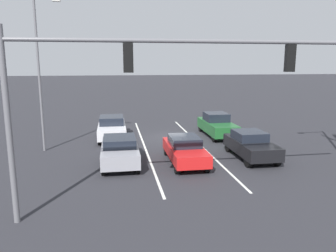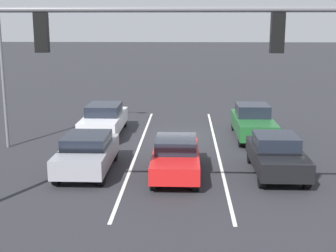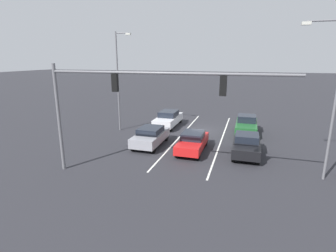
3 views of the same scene
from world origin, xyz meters
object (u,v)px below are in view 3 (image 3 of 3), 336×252
at_px(car_red_midlane_front, 193,141).
at_px(car_black_leftlane_front, 246,145).
at_px(car_gray_rightlane_front, 151,136).
at_px(car_silver_rightlane_second, 168,119).
at_px(traffic_signal_gantry, 121,95).
at_px(street_lamp_right_shoulder, 119,77).
at_px(car_darkgreen_leftlane_second, 246,125).
at_px(street_lamp_left_shoulder, 332,92).

relative_size(car_red_midlane_front, car_black_leftlane_front, 1.07).
bearing_deg(car_gray_rightlane_front, car_black_leftlane_front, 179.81).
distance_m(car_gray_rightlane_front, car_silver_rightlane_second, 6.22).
bearing_deg(car_silver_rightlane_second, car_black_leftlane_front, 140.94).
xyz_separation_m(car_red_midlane_front, car_black_leftlane_front, (-3.83, -0.25, 0.04)).
xyz_separation_m(car_red_midlane_front, traffic_signal_gantry, (2.85, 5.57, 4.07)).
height_order(car_black_leftlane_front, street_lamp_right_shoulder, street_lamp_right_shoulder).
height_order(car_darkgreen_leftlane_second, traffic_signal_gantry, traffic_signal_gantry).
xyz_separation_m(car_black_leftlane_front, car_silver_rightlane_second, (7.67, -6.23, 0.03)).
relative_size(car_darkgreen_leftlane_second, street_lamp_left_shoulder, 0.53).
bearing_deg(car_red_midlane_front, car_darkgreen_leftlane_second, -121.69).
bearing_deg(car_red_midlane_front, car_silver_rightlane_second, -59.29).
xyz_separation_m(street_lamp_right_shoulder, street_lamp_left_shoulder, (-15.68, 6.26, -0.08)).
bearing_deg(street_lamp_right_shoulder, car_silver_rightlane_second, -145.58).
xyz_separation_m(car_gray_rightlane_front, car_darkgreen_leftlane_second, (-7.15, -5.76, 0.04)).
bearing_deg(car_darkgreen_leftlane_second, car_silver_rightlane_second, -3.31).
distance_m(car_darkgreen_leftlane_second, street_lamp_left_shoulder, 10.36).
bearing_deg(traffic_signal_gantry, street_lamp_right_shoulder, -62.25).
xyz_separation_m(car_darkgreen_leftlane_second, street_lamp_left_shoulder, (-4.17, 8.51, 4.18)).
distance_m(street_lamp_right_shoulder, street_lamp_left_shoulder, 16.88).
relative_size(car_darkgreen_leftlane_second, car_silver_rightlane_second, 0.97).
bearing_deg(car_silver_rightlane_second, street_lamp_right_shoulder, 34.42).
distance_m(car_red_midlane_front, street_lamp_right_shoulder, 9.67).
bearing_deg(street_lamp_left_shoulder, car_black_leftlane_front, -33.77).
height_order(street_lamp_right_shoulder, street_lamp_left_shoulder, street_lamp_right_shoulder).
bearing_deg(car_darkgreen_leftlane_second, street_lamp_left_shoulder, 116.11).
relative_size(street_lamp_right_shoulder, street_lamp_left_shoulder, 1.04).
height_order(car_darkgreen_leftlane_second, car_silver_rightlane_second, car_darkgreen_leftlane_second).
distance_m(car_silver_rightlane_second, traffic_signal_gantry, 12.74).
bearing_deg(car_black_leftlane_front, car_darkgreen_leftlane_second, -89.04).
bearing_deg(car_darkgreen_leftlane_second, traffic_signal_gantry, 60.45).
relative_size(traffic_signal_gantry, street_lamp_right_shoulder, 1.45).
bearing_deg(car_gray_rightlane_front, car_red_midlane_front, 175.42).
height_order(car_gray_rightlane_front, car_silver_rightlane_second, car_silver_rightlane_second).
bearing_deg(car_black_leftlane_front, street_lamp_right_shoulder, -16.94).
xyz_separation_m(car_red_midlane_front, car_darkgreen_leftlane_second, (-3.73, -6.04, 0.08)).
height_order(car_black_leftlane_front, traffic_signal_gantry, traffic_signal_gantry).
bearing_deg(car_black_leftlane_front, car_red_midlane_front, 3.74).
height_order(car_gray_rightlane_front, street_lamp_right_shoulder, street_lamp_right_shoulder).
distance_m(traffic_signal_gantry, street_lamp_right_shoulder, 10.58).
bearing_deg(car_gray_rightlane_front, street_lamp_right_shoulder, -38.88).
height_order(car_red_midlane_front, traffic_signal_gantry, traffic_signal_gantry).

